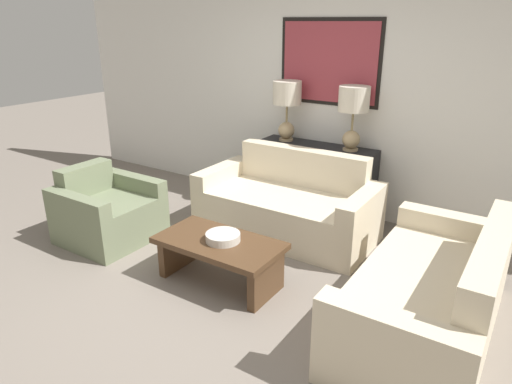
{
  "coord_description": "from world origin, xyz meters",
  "views": [
    {
      "loc": [
        2.14,
        -2.45,
        2.12
      ],
      "look_at": [
        0.0,
        0.83,
        0.65
      ],
      "focal_mm": 32.0,
      "sensor_mm": 36.0,
      "label": 1
    }
  ],
  "objects_px": {
    "table_lamp_left": "(287,101)",
    "armchair_near_back_wall": "(108,213)",
    "table_lamp_right": "(353,108)",
    "coffee_table": "(220,252)",
    "decorative_bowl": "(223,237)",
    "couch_by_side": "(432,297)",
    "console_table": "(315,180)",
    "couch_by_back_wall": "(288,207)"
  },
  "relations": [
    {
      "from": "console_table",
      "to": "decorative_bowl",
      "type": "xyz_separation_m",
      "value": [
        0.04,
        -1.81,
        0.02
      ]
    },
    {
      "from": "console_table",
      "to": "coffee_table",
      "type": "xyz_separation_m",
      "value": [
        0.01,
        -1.82,
        -0.12
      ]
    },
    {
      "from": "couch_by_back_wall",
      "to": "armchair_near_back_wall",
      "type": "bearing_deg",
      "value": -142.62
    },
    {
      "from": "coffee_table",
      "to": "armchair_near_back_wall",
      "type": "bearing_deg",
      "value": 177.8
    },
    {
      "from": "couch_by_back_wall",
      "to": "decorative_bowl",
      "type": "xyz_separation_m",
      "value": [
        0.04,
        -1.18,
        0.14
      ]
    },
    {
      "from": "couch_by_back_wall",
      "to": "coffee_table",
      "type": "relative_size",
      "value": 1.71
    },
    {
      "from": "table_lamp_right",
      "to": "decorative_bowl",
      "type": "relative_size",
      "value": 2.33
    },
    {
      "from": "couch_by_side",
      "to": "couch_by_back_wall",
      "type": "bearing_deg",
      "value": 151.53
    },
    {
      "from": "couch_by_side",
      "to": "decorative_bowl",
      "type": "relative_size",
      "value": 6.26
    },
    {
      "from": "table_lamp_left",
      "to": "armchair_near_back_wall",
      "type": "relative_size",
      "value": 0.79
    },
    {
      "from": "table_lamp_right",
      "to": "coffee_table",
      "type": "bearing_deg",
      "value": -102.06
    },
    {
      "from": "couch_by_side",
      "to": "armchair_near_back_wall",
      "type": "distance_m",
      "value": 3.17
    },
    {
      "from": "table_lamp_right",
      "to": "decorative_bowl",
      "type": "xyz_separation_m",
      "value": [
        -0.36,
        -1.81,
        -0.84
      ]
    },
    {
      "from": "table_lamp_right",
      "to": "table_lamp_left",
      "type": "bearing_deg",
      "value": 180.0
    },
    {
      "from": "couch_by_back_wall",
      "to": "couch_by_side",
      "type": "height_order",
      "value": "same"
    },
    {
      "from": "table_lamp_right",
      "to": "decorative_bowl",
      "type": "bearing_deg",
      "value": -101.17
    },
    {
      "from": "table_lamp_right",
      "to": "couch_by_back_wall",
      "type": "relative_size",
      "value": 0.37
    },
    {
      "from": "console_table",
      "to": "couch_by_back_wall",
      "type": "distance_m",
      "value": 0.65
    },
    {
      "from": "table_lamp_left",
      "to": "couch_by_back_wall",
      "type": "height_order",
      "value": "table_lamp_left"
    },
    {
      "from": "couch_by_side",
      "to": "armchair_near_back_wall",
      "type": "height_order",
      "value": "couch_by_side"
    },
    {
      "from": "table_lamp_right",
      "to": "decorative_bowl",
      "type": "distance_m",
      "value": 2.03
    },
    {
      "from": "table_lamp_left",
      "to": "couch_by_side",
      "type": "distance_m",
      "value": 2.77
    },
    {
      "from": "console_table",
      "to": "table_lamp_right",
      "type": "bearing_deg",
      "value": 0.0
    },
    {
      "from": "couch_by_back_wall",
      "to": "couch_by_side",
      "type": "xyz_separation_m",
      "value": [
        1.68,
        -0.91,
        0.0
      ]
    },
    {
      "from": "table_lamp_right",
      "to": "couch_by_side",
      "type": "distance_m",
      "value": 2.23
    },
    {
      "from": "table_lamp_left",
      "to": "armchair_near_back_wall",
      "type": "xyz_separation_m",
      "value": [
        -1.08,
        -1.77,
        -0.99
      ]
    },
    {
      "from": "console_table",
      "to": "couch_by_back_wall",
      "type": "height_order",
      "value": "couch_by_back_wall"
    },
    {
      "from": "table_lamp_right",
      "to": "couch_by_back_wall",
      "type": "xyz_separation_m",
      "value": [
        -0.4,
        -0.64,
        -0.98
      ]
    },
    {
      "from": "decorative_bowl",
      "to": "couch_by_side",
      "type": "bearing_deg",
      "value": 9.18
    },
    {
      "from": "couch_by_back_wall",
      "to": "couch_by_side",
      "type": "relative_size",
      "value": 1.0
    },
    {
      "from": "coffee_table",
      "to": "decorative_bowl",
      "type": "bearing_deg",
      "value": 20.94
    },
    {
      "from": "couch_by_side",
      "to": "decorative_bowl",
      "type": "bearing_deg",
      "value": -170.82
    },
    {
      "from": "armchair_near_back_wall",
      "to": "couch_by_back_wall",
      "type": "bearing_deg",
      "value": 37.38
    },
    {
      "from": "table_lamp_left",
      "to": "console_table",
      "type": "bearing_deg",
      "value": 0.0
    },
    {
      "from": "console_table",
      "to": "armchair_near_back_wall",
      "type": "height_order",
      "value": "console_table"
    },
    {
      "from": "table_lamp_right",
      "to": "couch_by_back_wall",
      "type": "distance_m",
      "value": 1.23
    },
    {
      "from": "table_lamp_right",
      "to": "couch_by_side",
      "type": "bearing_deg",
      "value": -50.36
    },
    {
      "from": "console_table",
      "to": "couch_by_side",
      "type": "relative_size",
      "value": 0.74
    },
    {
      "from": "couch_by_side",
      "to": "armchair_near_back_wall",
      "type": "relative_size",
      "value": 2.12
    },
    {
      "from": "coffee_table",
      "to": "couch_by_back_wall",
      "type": "bearing_deg",
      "value": 90.33
    },
    {
      "from": "table_lamp_right",
      "to": "armchair_near_back_wall",
      "type": "height_order",
      "value": "table_lamp_right"
    },
    {
      "from": "table_lamp_right",
      "to": "couch_by_back_wall",
      "type": "bearing_deg",
      "value": -121.92
    }
  ]
}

